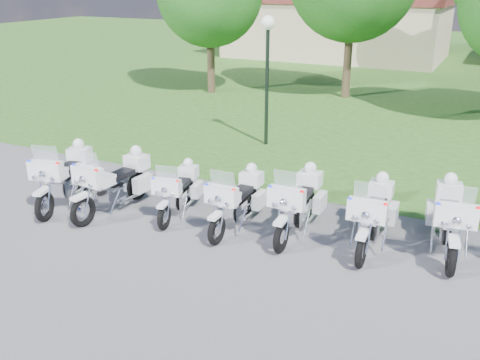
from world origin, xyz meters
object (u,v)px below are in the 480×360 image
at_px(motorcycle_3, 237,199).
at_px(motorcycle_5, 373,214).
at_px(motorcycle_0, 66,175).
at_px(motorcycle_1, 115,182).
at_px(motorcycle_4, 298,202).
at_px(motorcycle_6, 450,218).
at_px(motorcycle_2, 179,190).
at_px(lamp_post, 268,49).

height_order(motorcycle_3, motorcycle_5, motorcycle_5).
bearing_deg(motorcycle_5, motorcycle_0, 6.50).
relative_size(motorcycle_1, motorcycle_4, 1.02).
relative_size(motorcycle_1, motorcycle_6, 1.01).
bearing_deg(motorcycle_2, motorcycle_0, 2.68).
relative_size(motorcycle_0, motorcycle_1, 0.99).
xyz_separation_m(motorcycle_4, motorcycle_6, (3.01, 0.57, 0.02)).
distance_m(motorcycle_0, motorcycle_1, 1.36).
height_order(motorcycle_0, motorcycle_2, motorcycle_0).
bearing_deg(motorcycle_6, motorcycle_4, 0.67).
height_order(motorcycle_1, motorcycle_5, motorcycle_1).
height_order(motorcycle_5, motorcycle_6, motorcycle_6).
relative_size(motorcycle_4, motorcycle_5, 1.01).
height_order(motorcycle_5, lamp_post, lamp_post).
height_order(motorcycle_0, motorcycle_6, motorcycle_0).
bearing_deg(motorcycle_5, motorcycle_1, 6.68).
distance_m(motorcycle_3, motorcycle_5, 2.92).
xyz_separation_m(motorcycle_3, motorcycle_6, (4.31, 0.92, 0.06)).
bearing_deg(motorcycle_0, motorcycle_2, 177.67).
xyz_separation_m(motorcycle_1, motorcycle_3, (2.99, 0.48, -0.06)).
bearing_deg(motorcycle_0, motorcycle_3, 173.04).
height_order(motorcycle_2, motorcycle_5, motorcycle_5).
bearing_deg(motorcycle_2, motorcycle_4, 176.36).
bearing_deg(motorcycle_2, motorcycle_3, 169.26).
bearing_deg(motorcycle_5, motorcycle_2, 3.61).
height_order(motorcycle_4, lamp_post, lamp_post).
relative_size(motorcycle_2, motorcycle_6, 0.83).
relative_size(motorcycle_0, motorcycle_4, 1.01).
bearing_deg(motorcycle_1, motorcycle_2, -157.54).
bearing_deg(motorcycle_6, motorcycle_5, 7.49).
distance_m(motorcycle_1, lamp_post, 6.98).
xyz_separation_m(motorcycle_0, motorcycle_6, (8.64, 1.59, -0.01)).
xyz_separation_m(motorcycle_1, lamp_post, (1.03, 6.47, 2.41)).
bearing_deg(motorcycle_1, motorcycle_5, -166.44).
bearing_deg(motorcycle_5, motorcycle_3, 6.79).
bearing_deg(motorcycle_6, lamp_post, -48.99).
bearing_deg(motorcycle_0, motorcycle_1, 172.47).
bearing_deg(motorcycle_3, motorcycle_6, -168.04).
relative_size(motorcycle_0, motorcycle_6, 0.99).
relative_size(motorcycle_1, lamp_post, 0.61).
bearing_deg(motorcycle_4, motorcycle_1, 8.97).
bearing_deg(lamp_post, motorcycle_2, -85.91).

